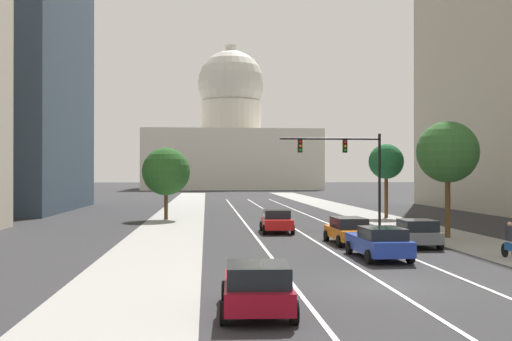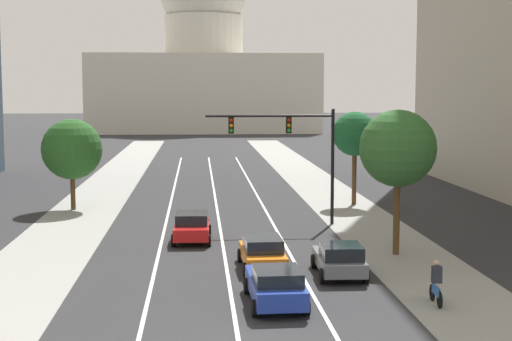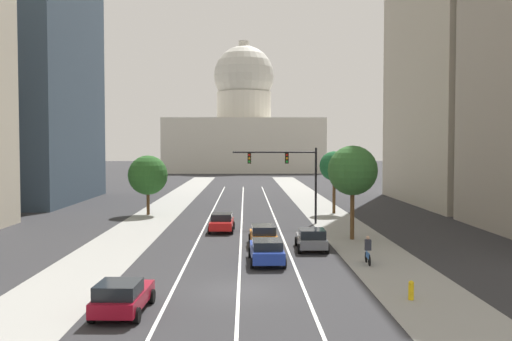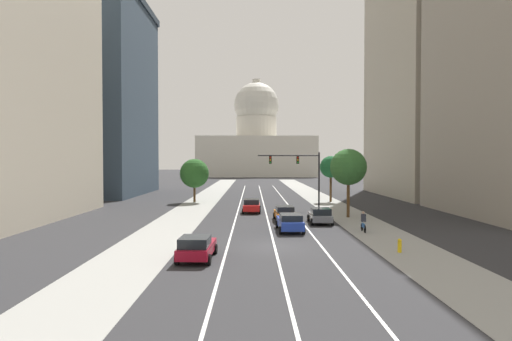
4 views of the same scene
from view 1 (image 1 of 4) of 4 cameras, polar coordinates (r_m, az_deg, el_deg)
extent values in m
plane|color=#2B2B2D|center=(60.88, 1.17, -3.99)|extent=(400.00, 400.00, 0.00)
cube|color=gray|center=(55.63, -7.43, -4.33)|extent=(4.75, 130.00, 0.01)
cube|color=gray|center=(57.60, 10.51, -4.19)|extent=(4.75, 130.00, 0.01)
cube|color=white|center=(45.70, -0.93, -5.22)|extent=(0.16, 90.00, 0.01)
cube|color=white|center=(46.03, 3.11, -5.18)|extent=(0.16, 90.00, 0.01)
cube|color=white|center=(46.59, 7.08, -5.12)|extent=(0.16, 90.00, 0.01)
cube|color=beige|center=(152.15, -2.41, 0.97)|extent=(42.77, 29.19, 14.48)
cylinder|color=beige|center=(152.79, -2.41, 5.14)|extent=(15.23, 15.23, 7.76)
sphere|color=beige|center=(153.83, -2.41, 8.30)|extent=(16.87, 16.87, 16.87)
cylinder|color=beige|center=(155.14, -2.41, 11.08)|extent=(3.04, 3.04, 4.22)
cube|color=#1E389E|center=(28.30, 11.58, -6.94)|extent=(2.00, 4.77, 0.68)
cube|color=black|center=(27.63, 12.00, -5.86)|extent=(1.78, 2.23, 0.50)
cylinder|color=black|center=(29.61, 8.89, -7.31)|extent=(0.24, 0.65, 0.64)
cylinder|color=black|center=(30.15, 12.33, -7.18)|extent=(0.24, 0.65, 0.64)
cylinder|color=black|center=(26.55, 10.73, -8.13)|extent=(0.24, 0.65, 0.64)
cylinder|color=black|center=(27.15, 14.53, -7.95)|extent=(0.24, 0.65, 0.64)
cube|color=maroon|center=(17.30, 0.08, -11.38)|extent=(2.00, 4.29, 0.60)
cube|color=black|center=(16.42, 0.20, -9.90)|extent=(1.76, 2.04, 0.57)
cylinder|color=black|center=(18.75, -2.97, -11.44)|extent=(0.25, 0.65, 0.64)
cylinder|color=black|center=(18.82, 2.72, -11.40)|extent=(0.25, 0.65, 0.64)
cylinder|color=black|center=(15.94, -3.07, -13.44)|extent=(0.25, 0.65, 0.64)
cylinder|color=black|center=(16.02, 3.67, -13.37)|extent=(0.25, 0.65, 0.64)
cube|color=orange|center=(33.92, 8.79, -5.92)|extent=(1.91, 4.43, 0.58)
cube|color=black|center=(33.71, 8.86, -4.96)|extent=(1.70, 2.39, 0.59)
cylinder|color=black|center=(35.17, 6.74, -6.19)|extent=(0.24, 0.65, 0.64)
cylinder|color=black|center=(35.62, 9.53, -6.12)|extent=(0.24, 0.65, 0.64)
cylinder|color=black|center=(32.29, 7.96, -6.72)|extent=(0.24, 0.65, 0.64)
cylinder|color=black|center=(32.78, 10.98, -6.63)|extent=(0.24, 0.65, 0.64)
cube|color=slate|center=(33.42, 14.83, -5.99)|extent=(1.93, 4.22, 0.59)
cube|color=black|center=(32.77, 15.18, -5.07)|extent=(1.73, 2.03, 0.58)
cylinder|color=black|center=(34.53, 12.62, -6.30)|extent=(0.23, 0.64, 0.64)
cylinder|color=black|center=(35.08, 15.53, -6.20)|extent=(0.23, 0.64, 0.64)
cylinder|color=black|center=(31.83, 14.06, -6.81)|extent=(0.23, 0.64, 0.64)
cylinder|color=black|center=(32.43, 17.18, -6.69)|extent=(0.23, 0.64, 0.64)
cube|color=red|center=(39.87, 1.98, -5.03)|extent=(1.92, 4.06, 0.64)
cube|color=black|center=(39.92, 1.97, -4.16)|extent=(1.73, 2.21, 0.56)
cylinder|color=black|center=(41.18, 0.52, -5.33)|extent=(0.23, 0.64, 0.64)
cylinder|color=black|center=(41.35, 3.06, -5.31)|extent=(0.23, 0.64, 0.64)
cylinder|color=black|center=(38.46, 0.81, -5.69)|extent=(0.23, 0.64, 0.64)
cylinder|color=black|center=(38.65, 3.53, -5.66)|extent=(0.23, 0.64, 0.64)
cylinder|color=black|center=(46.03, 11.72, -0.85)|extent=(0.20, 0.20, 6.95)
cylinder|color=black|center=(45.17, 7.09, 3.02)|extent=(7.59, 0.14, 0.14)
cube|color=black|center=(45.39, 8.50, 2.31)|extent=(0.32, 0.28, 0.96)
sphere|color=red|center=(45.26, 8.54, 2.70)|extent=(0.20, 0.20, 0.20)
sphere|color=orange|center=(45.24, 8.54, 2.32)|extent=(0.20, 0.20, 0.20)
sphere|color=green|center=(45.23, 8.54, 1.94)|extent=(0.20, 0.20, 0.20)
cube|color=black|center=(44.73, 4.23, 2.34)|extent=(0.32, 0.28, 0.96)
sphere|color=red|center=(44.59, 4.26, 2.74)|extent=(0.20, 0.20, 0.20)
sphere|color=orange|center=(44.58, 4.26, 2.35)|extent=(0.20, 0.20, 0.20)
sphere|color=green|center=(44.57, 4.26, 1.97)|extent=(0.20, 0.20, 0.20)
cylinder|color=black|center=(30.58, 22.68, -7.05)|extent=(0.07, 0.66, 0.66)
cube|color=#1959B2|center=(30.09, 23.11, -6.74)|extent=(0.09, 1.00, 0.36)
cube|color=#262833|center=(29.98, 23.15, -5.55)|extent=(0.37, 0.29, 0.64)
sphere|color=tan|center=(30.01, 23.09, -4.72)|extent=(0.22, 0.22, 0.22)
cylinder|color=#51381E|center=(38.40, 17.85, -3.21)|extent=(0.32, 0.32, 3.94)
sphere|color=#2F612B|center=(38.37, 17.84, 1.70)|extent=(3.77, 3.77, 3.77)
cylinder|color=#51381E|center=(51.25, -8.60, -3.18)|extent=(0.32, 0.32, 2.69)
sphere|color=#275B24|center=(51.18, -8.60, -0.09)|extent=(4.07, 4.07, 4.07)
cylinder|color=#51381E|center=(54.36, 12.34, -2.36)|extent=(0.32, 0.32, 3.92)
sphere|color=#1D5C30|center=(54.33, 12.34, 0.85)|extent=(3.12, 3.12, 3.12)
camera|label=2|loc=(6.79, 104.41, 38.25)|focal=54.64mm
camera|label=3|loc=(10.00, 130.88, 18.49)|focal=39.37mm
camera|label=4|loc=(9.89, 145.68, 11.93)|focal=29.67mm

